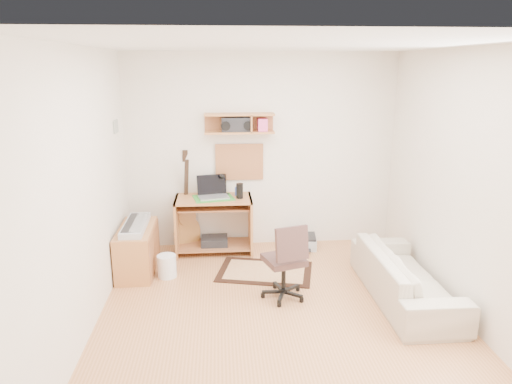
{
  "coord_description": "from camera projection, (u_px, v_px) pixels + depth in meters",
  "views": [
    {
      "loc": [
        -0.57,
        -4.21,
        2.43
      ],
      "look_at": [
        -0.15,
        1.05,
        1.0
      ],
      "focal_mm": 33.02,
      "sensor_mm": 36.0,
      "label": 1
    }
  ],
  "objects": [
    {
      "name": "pencil_cup",
      "position": [
        238.0,
        191.0,
        6.25
      ],
      "size": [
        0.08,
        0.08,
        0.11
      ],
      "primitive_type": "cylinder",
      "color": "#364BA2",
      "rests_on": "desk"
    },
    {
      "name": "guitar",
      "position": [
        186.0,
        201.0,
        6.27
      ],
      "size": [
        0.42,
        0.35,
        1.35
      ],
      "primitive_type": null,
      "rotation": [
        0.0,
        0.0,
        0.41
      ],
      "color": "#AA6D34",
      "rests_on": "floor"
    },
    {
      "name": "back_wall",
      "position": [
        261.0,
        152.0,
        6.32
      ],
      "size": [
        3.6,
        0.01,
        2.6
      ],
      "primitive_type": "cube",
      "color": "silver",
      "rests_on": "ground"
    },
    {
      "name": "ceiling",
      "position": [
        283.0,
        44.0,
        4.05
      ],
      "size": [
        3.6,
        4.0,
        0.01
      ],
      "primitive_type": "cube",
      "color": "white",
      "rests_on": "ground"
    },
    {
      "name": "wall_shelf",
      "position": [
        239.0,
        123.0,
        6.07
      ],
      "size": [
        0.9,
        0.25,
        0.26
      ],
      "primitive_type": "cube",
      "color": "#BF7A43",
      "rests_on": "back_wall"
    },
    {
      "name": "task_chair",
      "position": [
        284.0,
        260.0,
        4.98
      ],
      "size": [
        0.56,
        0.56,
        0.87
      ],
      "primitive_type": null,
      "rotation": [
        0.0,
        0.0,
        0.3
      ],
      "color": "#3B2723",
      "rests_on": "floor"
    },
    {
      "name": "left_wall",
      "position": [
        83.0,
        194.0,
        4.25
      ],
      "size": [
        0.01,
        4.0,
        2.6
      ],
      "primitive_type": "cube",
      "color": "silver",
      "rests_on": "ground"
    },
    {
      "name": "desk_lamp",
      "position": [
        226.0,
        184.0,
        6.25
      ],
      "size": [
        0.1,
        0.1,
        0.3
      ],
      "primitive_type": null,
      "color": "black",
      "rests_on": "desk"
    },
    {
      "name": "sofa",
      "position": [
        406.0,
        268.0,
        4.99
      ],
      "size": [
        0.51,
        1.76,
        0.69
      ],
      "primitive_type": "imported",
      "rotation": [
        0.0,
        0.0,
        1.57
      ],
      "color": "#B8AA92",
      "rests_on": "floor"
    },
    {
      "name": "desk",
      "position": [
        214.0,
        225.0,
        6.24
      ],
      "size": [
        1.0,
        0.55,
        0.75
      ],
      "primitive_type": null,
      "color": "#BF7A43",
      "rests_on": "floor"
    },
    {
      "name": "cork_board",
      "position": [
        239.0,
        162.0,
        6.31
      ],
      "size": [
        0.64,
        0.03,
        0.49
      ],
      "primitive_type": "cube",
      "color": "#A38751",
      "rests_on": "back_wall"
    },
    {
      "name": "laptop",
      "position": [
        213.0,
        187.0,
        6.09
      ],
      "size": [
        0.45,
        0.45,
        0.29
      ],
      "primitive_type": null,
      "rotation": [
        0.0,
        0.0,
        0.2
      ],
      "color": "silver",
      "rests_on": "desk"
    },
    {
      "name": "rug",
      "position": [
        265.0,
        271.0,
        5.7
      ],
      "size": [
        1.25,
        0.97,
        0.01
      ],
      "primitive_type": "cube",
      "rotation": [
        0.0,
        0.0,
        -0.23
      ],
      "color": "beige",
      "rests_on": "floor"
    },
    {
      "name": "wall_photo",
      "position": [
        116.0,
        127.0,
        5.59
      ],
      "size": [
        0.02,
        0.2,
        0.15
      ],
      "primitive_type": "cube",
      "color": "#4C8CBF",
      "rests_on": "left_wall"
    },
    {
      "name": "boombox",
      "position": [
        237.0,
        125.0,
        6.07
      ],
      "size": [
        0.39,
        0.18,
        0.2
      ],
      "primitive_type": "cube",
      "color": "black",
      "rests_on": "wall_shelf"
    },
    {
      "name": "waste_basket",
      "position": [
        167.0,
        266.0,
        5.55
      ],
      "size": [
        0.23,
        0.23,
        0.27
      ],
      "primitive_type": "cylinder",
      "rotation": [
        0.0,
        0.0,
        0.01
      ],
      "color": "white",
      "rests_on": "floor"
    },
    {
      "name": "music_keyboard",
      "position": [
        135.0,
        225.0,
        5.59
      ],
      "size": [
        0.25,
        0.8,
        0.07
      ],
      "primitive_type": "cube",
      "color": "#B2B5BA",
      "rests_on": "cabinet"
    },
    {
      "name": "cabinet",
      "position": [
        137.0,
        250.0,
        5.67
      ],
      "size": [
        0.4,
        0.9,
        0.55
      ],
      "primitive_type": "cube",
      "color": "#BF7A43",
      "rests_on": "floor"
    },
    {
      "name": "floor",
      "position": [
        279.0,
        315.0,
        4.73
      ],
      "size": [
        3.6,
        4.0,
        0.01
      ],
      "primitive_type": "cube",
      "color": "tan",
      "rests_on": "ground"
    },
    {
      "name": "speaker",
      "position": [
        240.0,
        191.0,
        6.1
      ],
      "size": [
        0.09,
        0.09,
        0.2
      ],
      "primitive_type": "cylinder",
      "color": "black",
      "rests_on": "desk"
    },
    {
      "name": "right_wall",
      "position": [
        467.0,
        186.0,
        4.53
      ],
      "size": [
        0.01,
        4.0,
        2.6
      ],
      "primitive_type": "cube",
      "color": "silver",
      "rests_on": "ground"
    },
    {
      "name": "printer",
      "position": [
        300.0,
        242.0,
        6.45
      ],
      "size": [
        0.48,
        0.39,
        0.17
      ],
      "primitive_type": "cube",
      "rotation": [
        0.0,
        0.0,
        -0.13
      ],
      "color": "#A5A8AA",
      "rests_on": "floor"
    }
  ]
}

